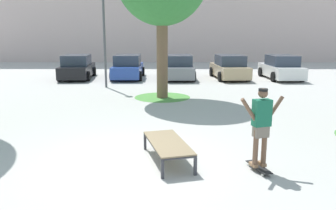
# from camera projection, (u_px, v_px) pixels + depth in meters

# --- Properties ---
(ground_plane) EXTENTS (120.00, 120.00, 0.00)m
(ground_plane) POSITION_uv_depth(u_px,v_px,m) (139.00, 160.00, 7.96)
(ground_plane) COLOR #B7B5AD
(skate_box) EXTENTS (1.23, 2.03, 0.46)m
(skate_box) POSITION_uv_depth(u_px,v_px,m) (168.00, 144.00, 7.84)
(skate_box) COLOR #38383D
(skate_box) RESTS_ON ground
(skateboard) EXTENTS (0.42, 0.82, 0.09)m
(skateboard) POSITION_uv_depth(u_px,v_px,m) (259.00, 167.00, 7.35)
(skateboard) COLOR black
(skateboard) RESTS_ON ground
(skater) EXTENTS (0.98, 0.38, 1.69)m
(skater) POSITION_uv_depth(u_px,v_px,m) (261.00, 122.00, 7.15)
(skater) COLOR brown
(skater) RESTS_ON skateboard
(grass_patch_mid_back) EXTENTS (2.54, 2.54, 0.01)m
(grass_patch_mid_back) POSITION_uv_depth(u_px,v_px,m) (162.00, 97.00, 15.66)
(grass_patch_mid_back) COLOR #519342
(grass_patch_mid_back) RESTS_ON ground
(car_black) EXTENTS (2.16, 4.32, 1.50)m
(car_black) POSITION_uv_depth(u_px,v_px,m) (77.00, 68.00, 21.83)
(car_black) COLOR black
(car_black) RESTS_ON ground
(car_blue) EXTENTS (1.96, 4.22, 1.50)m
(car_blue) POSITION_uv_depth(u_px,v_px,m) (128.00, 68.00, 21.90)
(car_blue) COLOR #28479E
(car_blue) RESTS_ON ground
(car_grey) EXTENTS (2.03, 4.26, 1.50)m
(car_grey) POSITION_uv_depth(u_px,v_px,m) (179.00, 68.00, 21.72)
(car_grey) COLOR slate
(car_grey) RESTS_ON ground
(car_tan) EXTENTS (2.16, 4.32, 1.50)m
(car_tan) POSITION_uv_depth(u_px,v_px,m) (229.00, 68.00, 21.74)
(car_tan) COLOR tan
(car_tan) RESTS_ON ground
(car_white) EXTENTS (2.03, 4.26, 1.50)m
(car_white) POSITION_uv_depth(u_px,v_px,m) (281.00, 68.00, 21.60)
(car_white) COLOR silver
(car_white) RESTS_ON ground
(light_post) EXTENTS (0.36, 0.36, 5.83)m
(light_post) POSITION_uv_depth(u_px,v_px,m) (104.00, 14.00, 17.68)
(light_post) COLOR #4C4C51
(light_post) RESTS_ON ground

